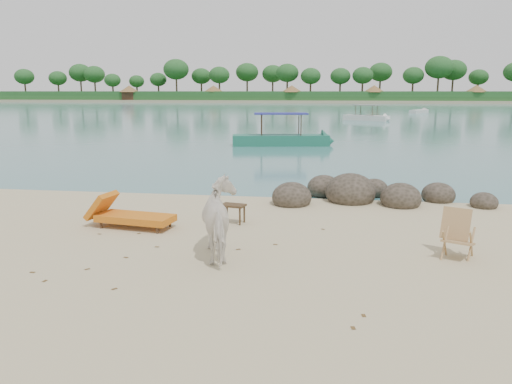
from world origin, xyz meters
TOP-DOWN VIEW (x-y plane):
  - water at (0.00, 90.00)m, footprint 400.00×400.00m
  - far_shore at (0.00, 170.00)m, footprint 420.00×90.00m
  - far_scenery at (0.03, 136.70)m, footprint 420.00×18.00m
  - boulders at (2.96, 5.92)m, footprint 6.35×3.00m
  - cow at (-0.05, 0.32)m, footprint 1.39×1.97m
  - side_table at (-0.34, 2.82)m, footprint 0.65×0.49m
  - lounge_chair at (-2.58, 2.09)m, footprint 2.39×1.15m
  - deck_chair at (4.50, 0.87)m, footprint 0.82×0.85m
  - boat_near at (-0.99, 21.58)m, footprint 6.72×2.53m
  - boat_mid at (6.01, 48.92)m, footprint 5.68×4.24m
  - boat_far at (15.20, 69.45)m, footprint 3.75×4.94m
  - dead_leaves at (-1.07, -0.19)m, footprint 6.43×5.12m

SIDE VIEW (x-z plane):
  - water at x=0.00m, z-range 0.00..0.00m
  - far_shore at x=0.00m, z-range -0.70..0.70m
  - dead_leaves at x=-1.07m, z-range 0.00..0.00m
  - boulders at x=2.96m, z-range -0.35..0.77m
  - side_table at x=-0.34m, z-range 0.00..0.47m
  - boat_far at x=15.20m, z-range 0.00..0.60m
  - lounge_chair at x=-2.58m, z-range 0.00..0.69m
  - deck_chair at x=4.50m, z-range 0.00..0.94m
  - cow at x=-0.05m, z-range 0.00..1.52m
  - boat_mid at x=6.01m, z-range 0.00..2.86m
  - boat_near at x=-0.99m, z-range 0.00..3.19m
  - far_scenery at x=0.03m, z-range -1.61..7.89m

